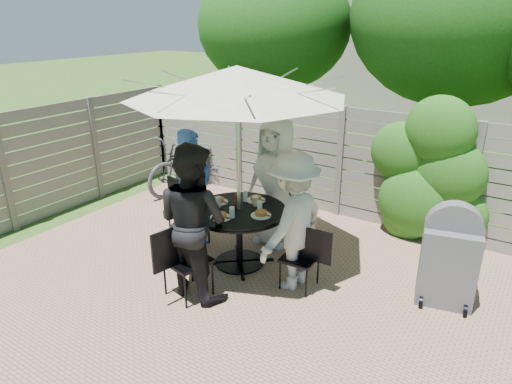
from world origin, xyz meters
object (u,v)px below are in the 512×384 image
Objects in this scene: glass_left at (218,202)px; patio_table at (239,226)px; glass_back at (245,196)px; coffee_cup at (255,201)px; person_left at (193,191)px; plate_left at (218,201)px; glass_right at (260,206)px; plate_front at (220,216)px; person_right at (293,222)px; syrup_jug at (238,201)px; plate_right at (261,214)px; chair_left at (189,226)px; bicycle at (194,163)px; umbrella at (237,82)px; plate_back at (256,199)px; person_front at (193,222)px; chair_right at (300,270)px; bbq_grill at (449,258)px; person_back at (276,182)px; chair_front at (187,275)px; chair_back at (280,221)px; glass_front at (232,212)px.

patio_table is at bearing 17.85° from glass_left.
glass_back reaches higher than coffee_cup.
plate_left is at bearing -90.00° from person_left.
patio_table is at bearing -72.15° from glass_back.
patio_table is at bearing -118.60° from coffee_cup.
plate_front is at bearing -123.33° from glass_right.
syrup_jug is at bearing -93.22° from person_right.
plate_right is 0.34m from coffee_cup.
coffee_cup is (1.08, 0.14, 0.58)m from chair_left.
coffee_cup reaches higher than plate_front.
umbrella is at bearing -27.33° from bicycle.
glass_back is (-0.11, -0.09, 0.05)m from plate_back.
person_right is at bearing -7.37° from syrup_jug.
person_left is 6.72× the size of plate_right.
bicycle is (-2.38, 1.85, -0.03)m from patio_table.
person_front is at bearing -117.60° from plate_right.
chair_right is 6.01× the size of glass_back.
umbrella is 1.57m from glass_back.
patio_table is at bearing 0.00° from umbrella.
umbrella is 1.77m from person_right.
bbq_grill is at bearing -159.11° from chair_right.
umbrella is 1.76m from person_left.
person_back reaches higher than chair_front.
coffee_cup is (0.09, -0.15, 0.04)m from plate_back.
glass_back is at bearing -140.41° from plate_back.
plate_back is 0.18m from coffee_cup.
coffee_cup is at bearing -76.69° from person_left.
plate_front is (-0.05, -0.72, 0.00)m from plate_back.
bbq_grill is (4.88, -1.23, 0.03)m from bicycle.
plate_back and plate_front have the same top height.
chair_back is 1.93m from chair_front.
chair_right is 6.01× the size of glass_left.
coffee_cup reaches higher than patio_table.
person_left is 1.40m from chair_front.
person_left reaches higher than glass_back.
person_front is (-0.12, -1.66, -0.00)m from person_back.
glass_front is at bearing -84.50° from person_back.
glass_right is at bearing 62.85° from glass_front.
umbrella is 3.01× the size of chair_left.
person_left is 6.72× the size of plate_left.
patio_table is at bearing -94.15° from plate_back.
patio_table is 0.46× the size of umbrella.
chair_right is at bearing -37.88° from chair_front.
glass_left is at bearing -178.45° from bbq_grill.
person_front reaches higher than patio_table.
coffee_cup is (0.12, 0.21, -1.56)m from umbrella.
glass_front is at bearing -66.11° from syrup_jug.
coffee_cup is (0.19, 1.18, 0.58)m from chair_front.
plate_left is (-0.42, -0.80, -0.10)m from person_back.
plate_right is (1.19, -0.09, -0.04)m from person_left.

